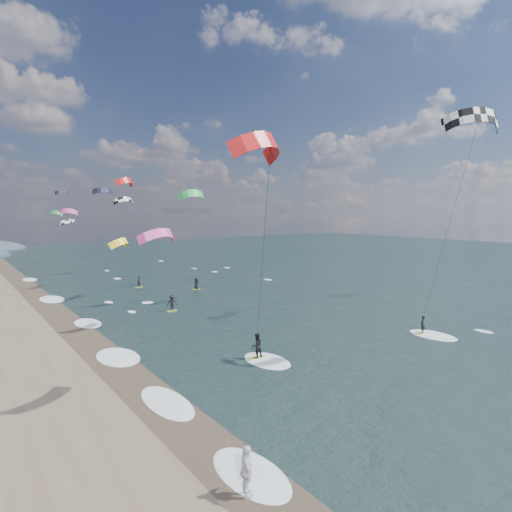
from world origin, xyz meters
TOP-DOWN VIEW (x-y plane):
  - ground at (0.00, 0.00)m, footprint 260.00×260.00m
  - wet_sand_strip at (-12.00, 10.00)m, footprint 3.00×240.00m
  - kitesurfer_near_a at (8.86, 0.44)m, footprint 7.63×9.05m
  - kitesurfer_near_b at (-5.71, 4.45)m, footprint 7.22×8.90m
  - far_kitesurfers at (0.80, 31.01)m, footprint 9.30×16.42m
  - bg_kite_field at (-0.89, 52.56)m, footprint 12.94×70.11m
  - shoreline_surf at (-10.80, 14.75)m, footprint 2.40×79.40m
  - beach_walker at (-12.50, -3.05)m, footprint 0.90×1.26m

SIDE VIEW (x-z plane):
  - ground at x=0.00m, z-range 0.00..0.00m
  - shoreline_surf at x=-10.80m, z-range -0.06..0.06m
  - wet_sand_strip at x=-12.00m, z-range 0.00..0.01m
  - far_kitesurfers at x=0.80m, z-range -0.03..1.69m
  - beach_walker at x=-12.50m, z-range 0.00..1.98m
  - kitesurfer_near_b at x=-5.71m, z-range 2.46..17.68m
  - bg_kite_field at x=-0.89m, z-range 6.49..15.60m
  - kitesurfer_near_a at x=8.86m, z-range 4.34..22.08m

